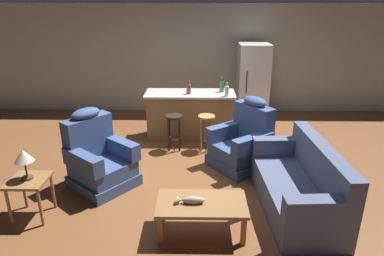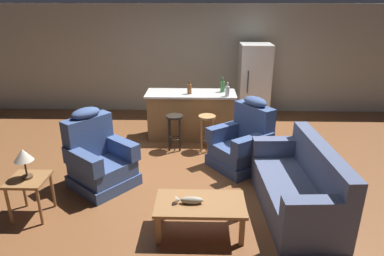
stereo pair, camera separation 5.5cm
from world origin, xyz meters
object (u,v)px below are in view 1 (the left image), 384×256
couch (300,187)px  recliner_near_lamp (99,160)px  coffee_table (202,206)px  bar_stool_right (206,126)px  fish_figurine (191,200)px  end_table (29,186)px  refrigerator (253,82)px  table_lamp (24,157)px  bar_stool_left (174,126)px  bottle_tall_green (189,89)px  bottle_short_amber (222,86)px  kitchen_island (190,115)px  recliner_near_island (243,143)px  bottle_wine_dark (227,91)px

couch → recliner_near_lamp: size_ratio=1.62×
coffee_table → bar_stool_right: (0.11, 2.47, 0.11)m
couch → coffee_table: bearing=18.4°
fish_figurine → coffee_table: bearing=10.1°
end_table → refrigerator: (3.47, 4.02, 0.42)m
table_lamp → refrigerator: (3.48, 4.01, 0.01)m
refrigerator → bar_stool_right: bearing=-121.4°
recliner_near_lamp → bar_stool_left: recliner_near_lamp is taller
recliner_near_lamp → bottle_tall_green: bearing=94.4°
recliner_near_lamp → refrigerator: (2.80, 3.17, 0.46)m
bottle_tall_green → bottle_short_amber: bottle_short_amber is taller
coffee_table → couch: size_ratio=0.57×
bottle_tall_green → kitchen_island: bearing=73.2°
coffee_table → bar_stool_left: bearing=101.3°
fish_figurine → recliner_near_lamp: size_ratio=0.28×
refrigerator → bottle_short_amber: 1.39m
kitchen_island → bar_stool_left: (-0.29, -0.63, -0.01)m
bottle_tall_green → fish_figurine: bearing=-88.1°
bar_stool_right → refrigerator: bearing=58.6°
recliner_near_island → bottle_short_amber: bearing=-114.0°
end_table → bottle_tall_green: size_ratio=2.08×
couch → bottle_tall_green: (-1.57, 2.49, 0.71)m
bar_stool_left → bar_stool_right: same height
coffee_table → table_lamp: bearing=172.6°
bottle_wine_dark → bar_stool_left: bearing=-158.6°
fish_figurine → bottle_wine_dark: size_ratio=1.25×
bar_stool_right → bottle_wine_dark: bottle_wine_dark is taller
recliner_near_lamp → refrigerator: 4.25m
end_table → kitchen_island: (2.03, 2.82, 0.02)m
couch → refrigerator: refrigerator is taller
table_lamp → refrigerator: bearing=49.1°
recliner_near_island → bottle_tall_green: bearing=-87.5°
recliner_near_island → bottle_wine_dark: (-0.22, 1.05, 0.63)m
recliner_near_island → end_table: (-2.96, -1.53, 0.04)m
bar_stool_left → bottle_tall_green: size_ratio=2.52×
bar_stool_left → refrigerator: 2.55m
refrigerator → bottle_tall_green: 1.96m
recliner_near_lamp → bottle_tall_green: bottle_tall_green is taller
refrigerator → bottle_wine_dark: size_ratio=6.48×
coffee_table → end_table: end_table is taller
coffee_table → recliner_near_island: (0.73, 1.81, 0.06)m
bottle_short_amber → bottle_wine_dark: size_ratio=1.09×
bar_stool_right → bottle_tall_green: 0.87m
couch → recliner_near_island: recliner_near_island is taller
fish_figurine → bar_stool_right: size_ratio=0.50×
refrigerator → bottle_wine_dark: (-0.73, -1.44, 0.17)m
couch → bottle_tall_green: bottle_tall_green is taller
end_table → bar_stool_left: 2.80m
recliner_near_lamp → kitchen_island: (1.36, 1.97, 0.06)m
coffee_table → bottle_tall_green: size_ratio=4.08×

